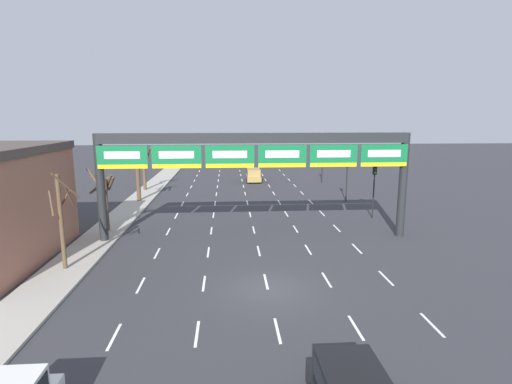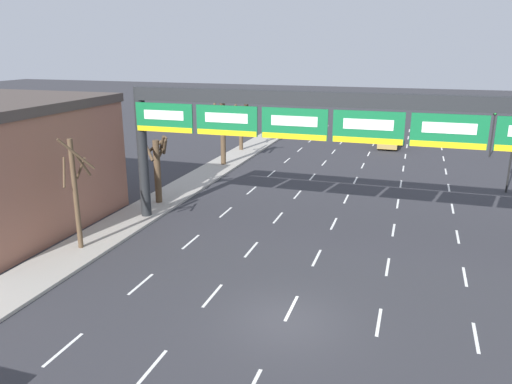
{
  "view_description": "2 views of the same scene",
  "coord_description": "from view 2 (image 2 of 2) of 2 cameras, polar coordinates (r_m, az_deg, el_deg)",
  "views": [
    {
      "loc": [
        -1.96,
        -19.01,
        8.67
      ],
      "look_at": [
        0.02,
        8.81,
        3.42
      ],
      "focal_mm": 28.0,
      "sensor_mm": 36.0,
      "label": 1
    },
    {
      "loc": [
        3.97,
        -15.82,
        9.76
      ],
      "look_at": [
        -3.24,
        6.56,
        2.84
      ],
      "focal_mm": 35.0,
      "sensor_mm": 36.0,
      "label": 2
    }
  ],
  "objects": [
    {
      "name": "traffic_light_near_gantry",
      "position": [
        49.64,
        25.57,
        7.41
      ],
      "size": [
        0.3,
        0.35,
        4.71
      ],
      "color": "black",
      "rests_on": "ground_plane"
    },
    {
      "name": "sign_gantry",
      "position": [
        25.05,
        8.6,
        7.52
      ],
      "size": [
        21.99,
        0.7,
        7.59
      ],
      "color": "#232628",
      "rests_on": "ground_plane"
    },
    {
      "name": "lane_dashes",
      "position": [
        31.15,
        9.63,
        -2.08
      ],
      "size": [
        13.32,
        67.0,
        0.01
      ],
      "color": "white",
      "rests_on": "ground_plane"
    },
    {
      "name": "sidewalk_left",
      "position": [
        24.02,
        -24.09,
        -8.9
      ],
      "size": [
        2.8,
        110.0,
        0.15
      ],
      "color": "#A8A399",
      "rests_on": "ground_plane"
    },
    {
      "name": "tree_bare_furthest",
      "position": [
        41.63,
        -3.81,
        7.28
      ],
      "size": [
        1.97,
        2.0,
        5.57
      ],
      "color": "brown",
      "rests_on": "sidewalk_left"
    },
    {
      "name": "tree_bare_closest",
      "position": [
        25.33,
        -19.92,
        0.37
      ],
      "size": [
        1.76,
        1.73,
        5.65
      ],
      "color": "brown",
      "rests_on": "sidewalk_left"
    },
    {
      "name": "suv_gold",
      "position": [
        51.3,
        14.93,
        6.0
      ],
      "size": [
        1.91,
        4.07,
        1.77
      ],
      "color": "#A88947",
      "rests_on": "ground_plane"
    },
    {
      "name": "tree_bare_third",
      "position": [
        31.88,
        -11.27,
        3.13
      ],
      "size": [
        2.11,
        2.39,
        4.86
      ],
      "color": "brown",
      "rests_on": "sidewalk_left"
    },
    {
      "name": "ground_plane",
      "position": [
        19.0,
        3.33,
        -14.53
      ],
      "size": [
        220.0,
        220.0,
        0.0
      ],
      "primitive_type": "plane",
      "color": "#333338"
    },
    {
      "name": "tree_bare_second",
      "position": [
        47.68,
        -1.62,
        7.93
      ],
      "size": [
        1.61,
        1.72,
        5.1
      ],
      "color": "brown",
      "rests_on": "sidewalk_left"
    }
  ]
}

